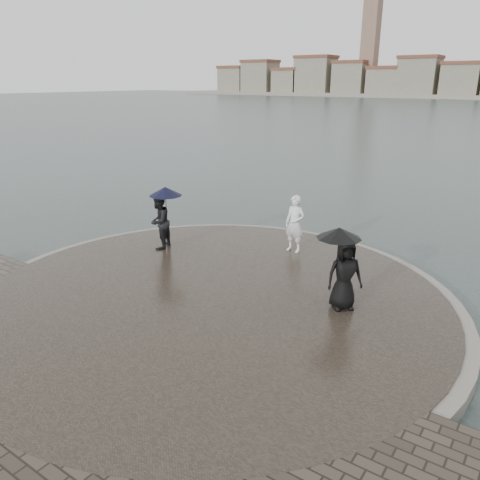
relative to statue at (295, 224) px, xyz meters
The scene contains 6 objects.
ground 7.62m from the statue, 91.67° to the right, with size 400.00×400.00×0.00m, color #2B3835.
kerb_ring 4.17m from the statue, 93.13° to the right, with size 12.50×12.50×0.32m, color gray.
quay_tip 4.16m from the statue, 93.13° to the right, with size 11.90×11.90×0.36m, color #2D261E.
statue is the anchor object (origin of this frame).
visitor_left 4.28m from the statue, 149.01° to the right, with size 1.23×1.14×2.04m.
visitor_right 3.95m from the statue, 45.13° to the right, with size 1.28×1.12×1.95m.
Camera 1 is at (6.82, -5.03, 5.55)m, focal length 35.00 mm.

